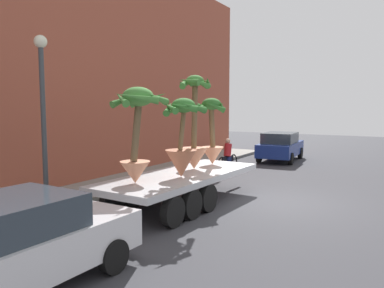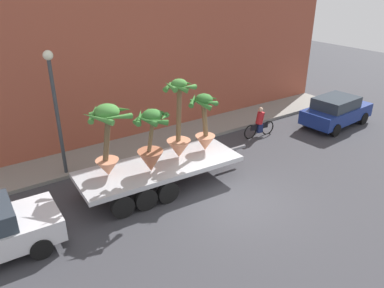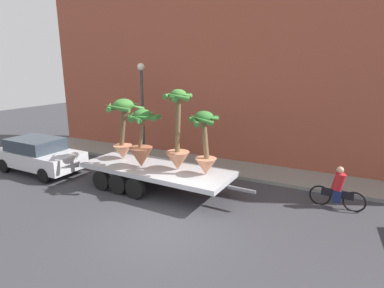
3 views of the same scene
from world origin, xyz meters
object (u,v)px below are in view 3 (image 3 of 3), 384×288
at_px(potted_palm_middle, 142,141).
at_px(trailing_car, 39,154).
at_px(potted_palm_rear, 178,139).
at_px(potted_palm_front, 205,144).
at_px(flatbed_trailer, 151,171).
at_px(cyclist, 338,190).
at_px(potted_palm_extra, 123,125).
at_px(street_lamp, 142,99).

relative_size(potted_palm_middle, trailing_car, 0.53).
xyz_separation_m(potted_palm_rear, potted_palm_front, (1.14, -0.05, -0.06)).
height_order(flatbed_trailer, potted_palm_rear, potted_palm_rear).
xyz_separation_m(flatbed_trailer, cyclist, (6.75, 1.47, -0.10)).
bearing_deg(flatbed_trailer, potted_palm_extra, 169.26).
bearing_deg(street_lamp, potted_palm_extra, -71.46).
bearing_deg(trailing_car, potted_palm_rear, 5.29).
bearing_deg(trailing_car, cyclist, 9.15).
height_order(potted_palm_front, trailing_car, potted_palm_front).
xyz_separation_m(potted_palm_extra, cyclist, (8.27, 1.19, -1.79)).
bearing_deg(street_lamp, trailing_car, -135.28).
bearing_deg(street_lamp, potted_palm_front, -31.16).
distance_m(potted_palm_rear, trailing_car, 7.26).
height_order(potted_palm_extra, street_lamp, street_lamp).
bearing_deg(potted_palm_middle, potted_palm_front, 7.59).
bearing_deg(potted_palm_front, trailing_car, -175.76).
relative_size(flatbed_trailer, potted_palm_middle, 3.11).
bearing_deg(flatbed_trailer, potted_palm_rear, 4.48).
xyz_separation_m(potted_palm_middle, potted_palm_extra, (-1.33, 0.58, 0.42)).
bearing_deg(potted_palm_middle, trailing_car, -177.25).
relative_size(potted_palm_extra, trailing_car, 0.59).
bearing_deg(cyclist, potted_palm_front, -162.08).
relative_size(potted_palm_rear, potted_palm_extra, 1.19).
distance_m(potted_palm_rear, cyclist, 5.93).
xyz_separation_m(flatbed_trailer, potted_palm_middle, (-0.19, -0.29, 1.28)).
relative_size(flatbed_trailer, street_lamp, 1.48).
relative_size(trailing_car, street_lamp, 0.90).
relative_size(potted_palm_middle, potted_palm_extra, 0.89).
bearing_deg(trailing_car, potted_palm_middle, 2.75).
distance_m(potted_palm_middle, street_lamp, 4.06).
bearing_deg(potted_palm_extra, potted_palm_rear, -4.12).
bearing_deg(street_lamp, potted_palm_rear, -38.06).
relative_size(potted_palm_rear, cyclist, 1.66).
relative_size(potted_palm_rear, street_lamp, 0.63).
height_order(potted_palm_rear, potted_palm_middle, potted_palm_rear).
bearing_deg(flatbed_trailer, cyclist, 12.33).
height_order(flatbed_trailer, potted_palm_middle, potted_palm_middle).
xyz_separation_m(potted_palm_rear, trailing_car, (-7.10, -0.66, -1.37)).
distance_m(flatbed_trailer, potted_palm_rear, 1.87).
height_order(potted_palm_rear, potted_palm_front, potted_palm_rear).
height_order(flatbed_trailer, potted_palm_extra, potted_palm_extra).
height_order(potted_palm_extra, cyclist, potted_palm_extra).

